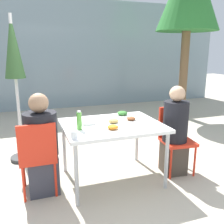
{
  "coord_description": "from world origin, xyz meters",
  "views": [
    {
      "loc": [
        -0.96,
        -2.77,
        1.62
      ],
      "look_at": [
        0.0,
        0.0,
        0.89
      ],
      "focal_mm": 40.0,
      "sensor_mm": 36.0,
      "label": 1
    }
  ],
  "objects": [
    {
      "name": "plate_1",
      "position": [
        0.27,
        0.03,
        0.77
      ],
      "size": [
        0.2,
        0.2,
        0.06
      ],
      "color": "white",
      "rests_on": "dining_table"
    },
    {
      "name": "person_right",
      "position": [
        0.85,
        -0.09,
        0.56
      ],
      "size": [
        0.32,
        0.32,
        1.19
      ],
      "rotation": [
        0.0,
        0.0,
        3.04
      ],
      "color": "#473D33",
      "rests_on": "ground"
    },
    {
      "name": "plate_3",
      "position": [
        0.26,
        0.31,
        0.77
      ],
      "size": [
        0.25,
        0.25,
        0.07
      ],
      "color": "white",
      "rests_on": "dining_table"
    },
    {
      "name": "person_left",
      "position": [
        -0.85,
        0.01,
        0.55
      ],
      "size": [
        0.37,
        0.37,
        1.17
      ],
      "rotation": [
        0.0,
        0.0,
        -0.01
      ],
      "color": "#383842",
      "rests_on": "ground"
    },
    {
      "name": "salad_bowl",
      "position": [
        -0.28,
        0.11,
        0.77
      ],
      "size": [
        0.18,
        0.18,
        0.05
      ],
      "color": "white",
      "rests_on": "dining_table"
    },
    {
      "name": "chair_right",
      "position": [
        0.91,
        -0.02,
        0.51
      ],
      "size": [
        0.44,
        0.44,
        0.88
      ],
      "rotation": [
        0.0,
        0.0,
        3.04
      ],
      "color": "red",
      "rests_on": "ground"
    },
    {
      "name": "dining_table",
      "position": [
        0.0,
        0.0,
        0.68
      ],
      "size": [
        1.19,
        0.95,
        0.74
      ],
      "color": "white",
      "rests_on": "ground"
    },
    {
      "name": "drinking_cup",
      "position": [
        -0.54,
        -0.38,
        0.79
      ],
      "size": [
        0.07,
        0.07,
        0.09
      ],
      "color": "white",
      "rests_on": "dining_table"
    },
    {
      "name": "plate_2",
      "position": [
        0.02,
        -0.0,
        0.77
      ],
      "size": [
        0.23,
        0.23,
        0.06
      ],
      "color": "white",
      "rests_on": "dining_table"
    },
    {
      "name": "plate_0",
      "position": [
        -0.08,
        -0.24,
        0.77
      ],
      "size": [
        0.22,
        0.22,
        0.06
      ],
      "color": "white",
      "rests_on": "dining_table"
    },
    {
      "name": "closed_umbrella",
      "position": [
        -1.09,
        1.02,
        1.51
      ],
      "size": [
        0.36,
        0.36,
        2.11
      ],
      "color": "#333333",
      "rests_on": "ground"
    },
    {
      "name": "chair_left",
      "position": [
        -0.9,
        -0.07,
        0.51
      ],
      "size": [
        0.4,
        0.4,
        0.88
      ],
      "rotation": [
        0.0,
        0.0,
        -0.01
      ],
      "color": "red",
      "rests_on": "ground"
    },
    {
      "name": "ground_plane",
      "position": [
        0.0,
        0.0,
        0.0
      ],
      "size": [
        24.0,
        24.0,
        0.0
      ],
      "primitive_type": "plane",
      "color": "#B2A893"
    },
    {
      "name": "building_facade",
      "position": [
        0.0,
        4.47,
        1.5
      ],
      "size": [
        10.0,
        0.2,
        3.0
      ],
      "color": "gray",
      "rests_on": "ground"
    },
    {
      "name": "bottle",
      "position": [
        -0.42,
        -0.09,
        0.85
      ],
      "size": [
        0.06,
        0.06,
        0.22
      ],
      "color": "#51A338",
      "rests_on": "dining_table"
    }
  ]
}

